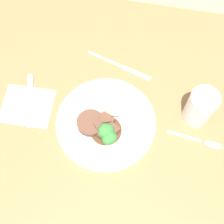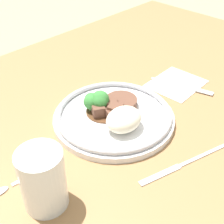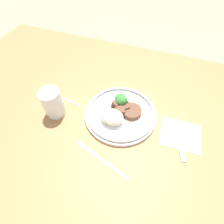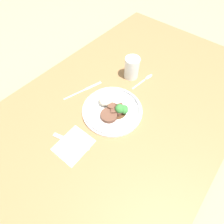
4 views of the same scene
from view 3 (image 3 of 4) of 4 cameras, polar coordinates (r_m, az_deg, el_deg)
name	(u,v)px [view 3 (image 3 of 4)]	position (r m, az deg, el deg)	size (l,w,h in m)	color
ground_plane	(113,117)	(0.73, 0.36, -1.52)	(8.00, 8.00, 0.00)	#998466
dining_table	(113,113)	(0.71, 0.37, -0.46)	(1.58, 0.93, 0.04)	olive
napkin	(181,135)	(0.68, 21.54, -6.95)	(0.15, 0.13, 0.00)	silver
plate	(120,112)	(0.67, 2.73, 0.09)	(0.27, 0.27, 0.07)	white
juice_glass	(53,104)	(0.68, -18.74, 2.58)	(0.08, 0.08, 0.11)	#F4AD19
fork	(180,143)	(0.66, 21.43, -9.35)	(0.06, 0.17, 0.00)	silver
knife	(100,158)	(0.59, -4.08, -14.81)	(0.20, 0.07, 0.00)	silver
spoon	(58,96)	(0.77, -17.12, 4.89)	(0.15, 0.03, 0.01)	silver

